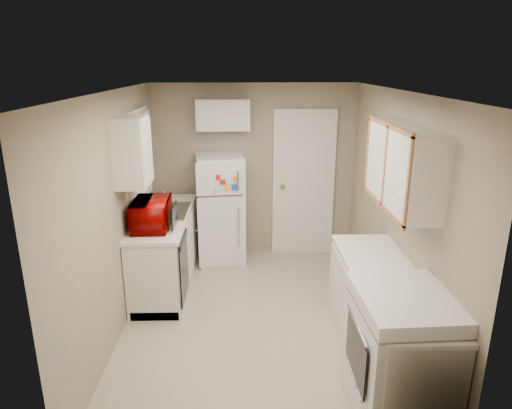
{
  "coord_description": "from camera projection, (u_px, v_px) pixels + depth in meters",
  "views": [
    {
      "loc": [
        -0.11,
        -4.31,
        2.66
      ],
      "look_at": [
        0.0,
        0.5,
        1.15
      ],
      "focal_mm": 32.0,
      "sensor_mm": 36.0,
      "label": 1
    }
  ],
  "objects": [
    {
      "name": "floor",
      "position": [
        257.0,
        320.0,
        4.91
      ],
      "size": [
        3.8,
        3.8,
        0.0
      ],
      "primitive_type": "plane",
      "color": "beige",
      "rests_on": "ground"
    },
    {
      "name": "ceiling",
      "position": [
        257.0,
        91.0,
        4.19
      ],
      "size": [
        3.8,
        3.8,
        0.0
      ],
      "primitive_type": "plane",
      "color": "white",
      "rests_on": "floor"
    },
    {
      "name": "wall_left",
      "position": [
        116.0,
        216.0,
        4.52
      ],
      "size": [
        3.8,
        3.8,
        0.0
      ],
      "primitive_type": "plane",
      "color": "gray",
      "rests_on": "floor"
    },
    {
      "name": "wall_right",
      "position": [
        396.0,
        214.0,
        4.58
      ],
      "size": [
        3.8,
        3.8,
        0.0
      ],
      "primitive_type": "plane",
      "color": "gray",
      "rests_on": "floor"
    },
    {
      "name": "wall_back",
      "position": [
        254.0,
        171.0,
        6.37
      ],
      "size": [
        2.8,
        2.8,
        0.0
      ],
      "primitive_type": "plane",
      "color": "gray",
      "rests_on": "floor"
    },
    {
      "name": "wall_front",
      "position": [
        265.0,
        316.0,
        2.74
      ],
      "size": [
        2.8,
        2.8,
        0.0
      ],
      "primitive_type": "plane",
      "color": "gray",
      "rests_on": "floor"
    },
    {
      "name": "left_counter",
      "position": [
        166.0,
        250.0,
        5.61
      ],
      "size": [
        0.6,
        1.8,
        0.9
      ],
      "primitive_type": "cube",
      "color": "silver",
      "rests_on": "floor"
    },
    {
      "name": "dishwasher",
      "position": [
        183.0,
        267.0,
        5.03
      ],
      "size": [
        0.03,
        0.58,
        0.72
      ],
      "primitive_type": "cube",
      "color": "black",
      "rests_on": "floor"
    },
    {
      "name": "sink",
      "position": [
        166.0,
        214.0,
        5.63
      ],
      "size": [
        0.54,
        0.74,
        0.16
      ],
      "primitive_type": "cube",
      "color": "gray",
      "rests_on": "left_counter"
    },
    {
      "name": "microwave",
      "position": [
        152.0,
        215.0,
        5.01
      ],
      "size": [
        0.59,
        0.35,
        0.38
      ],
      "primitive_type": "imported",
      "rotation": [
        0.0,
        0.0,
        1.62
      ],
      "color": "#8B0100",
      "rests_on": "left_counter"
    },
    {
      "name": "soap_bottle",
      "position": [
        165.0,
        197.0,
        5.85
      ],
      "size": [
        0.1,
        0.1,
        0.18
      ],
      "primitive_type": "imported",
      "rotation": [
        0.0,
        0.0,
        0.2
      ],
      "color": "silver",
      "rests_on": "left_counter"
    },
    {
      "name": "window_blinds",
      "position": [
        140.0,
        155.0,
        5.4
      ],
      "size": [
        0.1,
        0.98,
        1.08
      ],
      "primitive_type": "cube",
      "color": "silver",
      "rests_on": "wall_left"
    },
    {
      "name": "upper_cabinet_left",
      "position": [
        132.0,
        152.0,
        4.56
      ],
      "size": [
        0.3,
        0.45,
        0.7
      ],
      "primitive_type": "cube",
      "color": "silver",
      "rests_on": "wall_left"
    },
    {
      "name": "refrigerator",
      "position": [
        221.0,
        209.0,
        6.19
      ],
      "size": [
        0.68,
        0.67,
        1.49
      ],
      "primitive_type": "cube",
      "rotation": [
        0.0,
        0.0,
        0.13
      ],
      "color": "silver",
      "rests_on": "floor"
    },
    {
      "name": "cabinet_over_fridge",
      "position": [
        223.0,
        115.0,
        5.97
      ],
      "size": [
        0.7,
        0.3,
        0.4
      ],
      "primitive_type": "cube",
      "color": "silver",
      "rests_on": "wall_back"
    },
    {
      "name": "interior_door",
      "position": [
        303.0,
        184.0,
        6.4
      ],
      "size": [
        0.86,
        0.06,
        2.08
      ],
      "primitive_type": "cube",
      "color": "silver",
      "rests_on": "floor"
    },
    {
      "name": "right_counter",
      "position": [
        383.0,
        323.0,
        4.04
      ],
      "size": [
        0.6,
        2.0,
        0.9
      ],
      "primitive_type": "cube",
      "color": "silver",
      "rests_on": "floor"
    },
    {
      "name": "stove",
      "position": [
        400.0,
        354.0,
        3.5
      ],
      "size": [
        0.73,
        0.88,
        1.03
      ],
      "primitive_type": "cube",
      "rotation": [
        0.0,
        0.0,
        0.05
      ],
      "color": "silver",
      "rests_on": "floor"
    },
    {
      "name": "upper_cabinet_right",
      "position": [
        404.0,
        166.0,
        3.93
      ],
      "size": [
        0.3,
        1.2,
        0.7
      ],
      "primitive_type": "cube",
      "color": "silver",
      "rests_on": "wall_right"
    }
  ]
}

